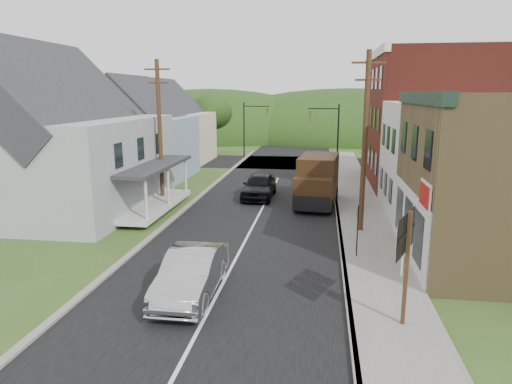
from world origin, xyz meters
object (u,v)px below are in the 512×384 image
at_px(dark_sedan, 259,186).
at_px(warning_sign, 357,222).
at_px(silver_sedan, 191,274).
at_px(delivery_van, 317,181).
at_px(route_sign_cluster, 406,252).

bearing_deg(dark_sedan, warning_sign, -61.53).
bearing_deg(silver_sedan, warning_sign, 35.93).
height_order(silver_sedan, delivery_van, delivery_van).
relative_size(dark_sedan, warning_sign, 2.07).
bearing_deg(dark_sedan, silver_sedan, -89.82).
relative_size(silver_sedan, route_sign_cluster, 1.39).
bearing_deg(warning_sign, dark_sedan, 124.69).
height_order(dark_sedan, warning_sign, warning_sign).
bearing_deg(route_sign_cluster, silver_sedan, -167.98).
relative_size(dark_sedan, delivery_van, 0.85).
xyz_separation_m(route_sign_cluster, warning_sign, (-0.94, 5.77, -0.76)).
bearing_deg(delivery_van, dark_sedan, 164.96).
relative_size(silver_sedan, warning_sign, 2.06).
bearing_deg(delivery_van, warning_sign, -73.47).
xyz_separation_m(silver_sedan, warning_sign, (5.97, 4.46, 0.86)).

